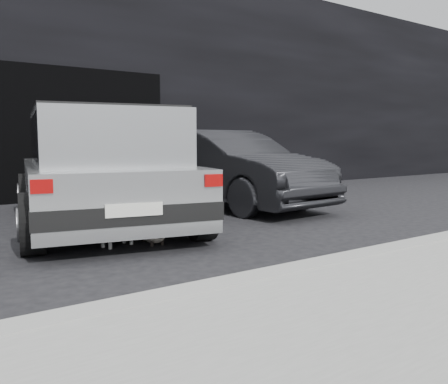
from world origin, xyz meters
TOP-DOWN VIEW (x-y plane):
  - ground at (0.00, 0.00)m, footprint 80.00×80.00m
  - building_facade at (1.00, 6.00)m, footprint 34.00×4.00m
  - garage_opening at (1.00, 3.99)m, footprint 4.00×0.10m
  - curb at (1.00, -2.60)m, footprint 18.00×0.25m
  - sidewalk at (1.00, -3.80)m, footprint 18.00×2.20m
  - silver_hatchback at (0.44, 0.78)m, footprint 2.78×4.57m
  - second_car at (2.99, 1.43)m, footprint 1.77×4.23m
  - cat_siamese at (0.51, -0.64)m, footprint 0.29×0.71m
  - cat_white at (0.16, -0.50)m, footprint 0.71×0.38m

SIDE VIEW (x-z plane):
  - ground at x=0.00m, z-range 0.00..0.00m
  - sidewalk at x=1.00m, z-range 0.00..0.11m
  - curb at x=1.00m, z-range 0.00..0.12m
  - cat_siamese at x=0.51m, z-range -0.01..0.23m
  - cat_white at x=0.16m, z-range 0.00..0.34m
  - second_car at x=2.99m, z-range 0.00..1.36m
  - silver_hatchback at x=0.44m, z-range 0.07..1.65m
  - garage_opening at x=1.00m, z-range 0.00..2.60m
  - building_facade at x=1.00m, z-range 0.00..5.00m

